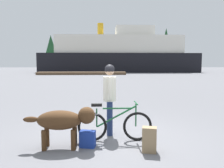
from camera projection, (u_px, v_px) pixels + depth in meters
The scene contains 13 objects.
ground_plane at pixel (114, 140), 5.29m from camera, with size 160.00×160.00×0.00m, color slate.
bicycle at pixel (114, 125), 5.17m from camera, with size 1.69×0.44×0.89m.
person_cyclist at pixel (110, 92), 5.61m from camera, with size 0.32×0.53×1.73m.
dog at pixel (64, 120), 4.73m from camera, with size 1.48×0.47×0.86m.
backpack at pixel (149, 140), 4.53m from camera, with size 0.28×0.20×0.51m, color #8C7251.
handbag_pannier at pixel (88, 139), 4.80m from camera, with size 0.32×0.18×0.35m, color navy.
dock_pier at pixel (82, 73), 33.63m from camera, with size 12.89×2.03×0.40m, color brown.
ferry_boat at pixel (119, 55), 43.15m from camera, with size 28.65×7.73×9.04m.
sailboat_moored at pixel (131, 69), 48.25m from camera, with size 8.89×2.49×8.92m.
pine_tree_far_left at pixel (51, 47), 58.84m from camera, with size 3.43×3.43×8.86m.
pine_tree_center at pixel (103, 44), 55.96m from camera, with size 3.59×3.59×9.52m.
pine_tree_far_right at pixel (166, 45), 60.02m from camera, with size 3.99×3.99×10.71m.
pine_tree_mid_back at pixel (71, 47), 63.29m from camera, with size 2.91×2.91×9.23m.
Camera 1 is at (-0.27, -5.13, 1.78)m, focal length 36.66 mm.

